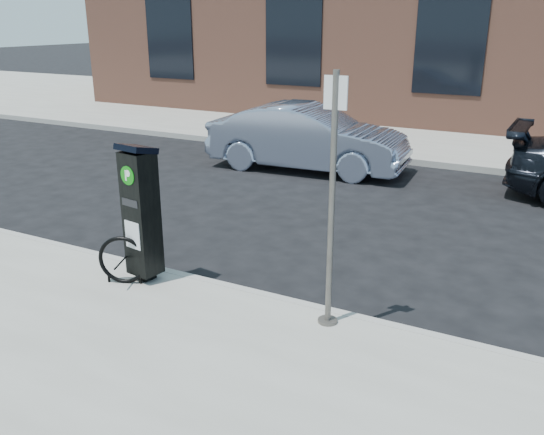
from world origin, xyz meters
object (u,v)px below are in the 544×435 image
Objects in this scene: parking_kiosk at (141,212)px; bike_rack at (123,260)px; sign_pole at (332,206)px; car_silver at (308,138)px.

bike_rack is (-0.16, -0.23, -0.61)m from parking_kiosk.
parking_kiosk is 0.65× the size of sign_pole.
sign_pole is 2.92m from bike_rack.
parking_kiosk is 2.80× the size of bike_rack.
sign_pole is 0.60× the size of car_silver.
sign_pole reaches higher than car_silver.
car_silver is (-0.60, 6.98, 0.29)m from bike_rack.
parking_kiosk is 0.39× the size of car_silver.
car_silver is at bearing 105.24° from parking_kiosk.
bike_rack is 7.01m from car_silver.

